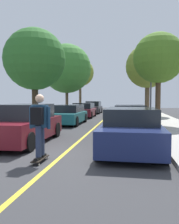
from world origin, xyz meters
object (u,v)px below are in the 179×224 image
Objects in this scene: parked_car_left_farthest at (93,107)px; street_tree_left_far at (80,73)px; fire_hydrant at (158,121)px; skateboarder at (39,122)px; street_tree_left_near at (67,69)px; street_tree_left_nearest at (35,60)px; parked_car_right_near at (130,116)px; street_tree_right_nearest at (159,58)px; skateboard at (40,159)px; street_tree_right_near at (148,67)px; parked_car_left_nearest at (24,124)px; parked_car_left_far at (84,110)px; parked_car_left_near at (68,115)px; streetlamp at (151,79)px.

street_tree_left_far reaches higher than parked_car_left_farthest.
skateboarder reaches higher than fire_hydrant.
street_tree_left_nearest is at bearing -90.00° from street_tree_left_near.
parked_car_right_near is at bearing 2.00° from street_tree_left_nearest.
street_tree_right_nearest is 6.62× the size of skateboard.
skateboard is (1.65, -21.81, -0.60)m from parked_car_left_farthest.
street_tree_left_near is at bearing -170.62° from street_tree_right_near.
street_tree_left_near is at bearing -90.00° from street_tree_left_far.
parked_car_left_nearest is at bearing -125.92° from parked_car_right_near.
street_tree_left_far reaches higher than fire_hydrant.
parked_car_left_farthest is 8.41m from street_tree_right_near.
parked_car_left_far reaches higher than fire_hydrant.
parked_car_left_far is 0.64× the size of street_tree_left_near.
parked_car_left_near is at bearing -90.00° from parked_car_left_farthest.
parked_car_right_near is 9.96m from street_tree_right_near.
street_tree_right_near is 7.92× the size of skateboard.
parked_car_right_near reaches higher than fire_hydrant.
street_tree_left_far reaches higher than street_tree_left_nearest.
parked_car_left_far is 6.16m from parked_car_left_farthest.
parked_car_left_nearest is 1.06× the size of parked_car_left_farthest.
street_tree_right_near reaches higher than skateboard.
street_tree_left_near reaches higher than skateboard.
skateboarder is (1.65, -9.63, 0.43)m from parked_car_left_near.
street_tree_left_near is at bearing 90.00° from street_tree_left_nearest.
street_tree_left_near is (-1.71, -5.81, 3.83)m from parked_car_left_farthest.
parked_car_right_near is 0.80× the size of street_tree_right_nearest.
street_tree_right_nearest reaches higher than parked_car_left_nearest.
parked_car_left_farthest reaches higher than parked_car_left_near.
street_tree_left_nearest is 3.45× the size of skateboarder.
street_tree_left_far is at bearing 104.00° from parked_car_left_far.
street_tree_right_near reaches higher than street_tree_left_nearest.
parked_car_left_farthest is 2.48× the size of skateboarder.
parked_car_left_nearest is 9.31m from street_tree_right_nearest.
fire_hydrant is at bearing -96.06° from street_tree_right_nearest.
street_tree_right_near is 18.32m from skateboard.
parked_car_right_near is 0.70× the size of street_tree_left_far.
street_tree_left_far is (-1.71, 0.68, 4.16)m from parked_car_left_farthest.
street_tree_left_far is 3.74× the size of skateboarder.
parked_car_right_near is 3.96m from street_tree_right_nearest.
parked_car_left_nearest is 3.20m from skateboard.
parked_car_left_far is at bearing 165.95° from streetlamp.
street_tree_right_nearest is at bearing -90.00° from street_tree_right_near.
parked_car_left_far is at bearing -90.00° from parked_car_left_farthest.
street_tree_right_nearest reaches higher than parked_car_left_far.
street_tree_right_near reaches higher than streetlamp.
street_tree_left_near reaches higher than parked_car_right_near.
parked_car_left_farthest is 0.76× the size of street_tree_right_nearest.
parked_car_left_nearest is 16.18m from street_tree_right_near.
parked_car_left_near is 2.58× the size of skateboarder.
parked_car_left_far is (0.00, 12.97, -0.05)m from parked_car_left_nearest.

